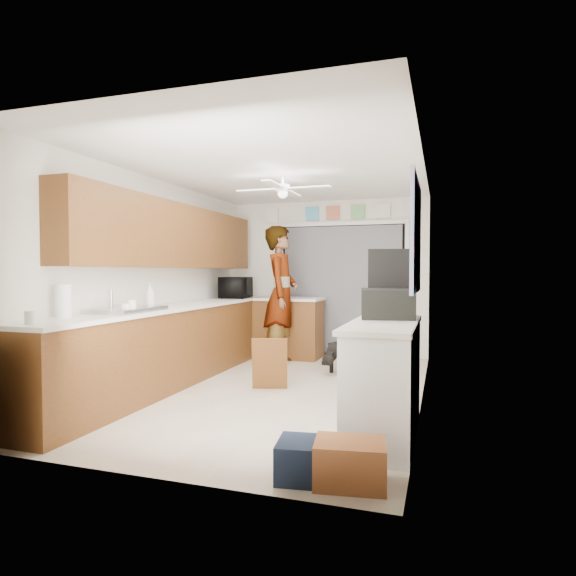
% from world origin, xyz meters
% --- Properties ---
extents(floor, '(5.00, 5.00, 0.00)m').
position_xyz_m(floor, '(0.00, 0.00, 0.00)').
color(floor, '#C1B09B').
rests_on(floor, ground).
extents(ceiling, '(5.00, 5.00, 0.00)m').
position_xyz_m(ceiling, '(0.00, 0.00, 2.50)').
color(ceiling, white).
rests_on(ceiling, ground).
extents(wall_back, '(3.20, 0.00, 3.20)m').
position_xyz_m(wall_back, '(0.00, 2.50, 1.25)').
color(wall_back, white).
rests_on(wall_back, ground).
extents(wall_front, '(3.20, 0.00, 3.20)m').
position_xyz_m(wall_front, '(0.00, -2.50, 1.25)').
color(wall_front, white).
rests_on(wall_front, ground).
extents(wall_left, '(0.00, 5.00, 5.00)m').
position_xyz_m(wall_left, '(-1.60, 0.00, 1.25)').
color(wall_left, white).
rests_on(wall_left, ground).
extents(wall_right, '(0.00, 5.00, 5.00)m').
position_xyz_m(wall_right, '(1.60, 0.00, 1.25)').
color(wall_right, white).
rests_on(wall_right, ground).
extents(left_base_cabinets, '(0.60, 4.80, 0.90)m').
position_xyz_m(left_base_cabinets, '(-1.30, 0.00, 0.45)').
color(left_base_cabinets, brown).
rests_on(left_base_cabinets, floor).
extents(left_countertop, '(0.62, 4.80, 0.04)m').
position_xyz_m(left_countertop, '(-1.29, 0.00, 0.92)').
color(left_countertop, white).
rests_on(left_countertop, left_base_cabinets).
extents(upper_cabinets, '(0.32, 4.00, 0.80)m').
position_xyz_m(upper_cabinets, '(-1.44, 0.20, 1.80)').
color(upper_cabinets, brown).
rests_on(upper_cabinets, wall_left).
extents(sink_basin, '(0.50, 0.76, 0.06)m').
position_xyz_m(sink_basin, '(-1.29, -1.00, 0.95)').
color(sink_basin, silver).
rests_on(sink_basin, left_countertop).
extents(faucet, '(0.03, 0.03, 0.22)m').
position_xyz_m(faucet, '(-1.48, -1.00, 1.05)').
color(faucet, silver).
rests_on(faucet, left_countertop).
extents(peninsula_base, '(1.00, 0.60, 0.90)m').
position_xyz_m(peninsula_base, '(-0.50, 2.00, 0.45)').
color(peninsula_base, brown).
rests_on(peninsula_base, floor).
extents(peninsula_top, '(1.04, 0.64, 0.04)m').
position_xyz_m(peninsula_top, '(-0.50, 2.00, 0.92)').
color(peninsula_top, white).
rests_on(peninsula_top, peninsula_base).
extents(back_opening_recess, '(2.00, 0.06, 2.10)m').
position_xyz_m(back_opening_recess, '(0.25, 2.47, 1.05)').
color(back_opening_recess, black).
rests_on(back_opening_recess, wall_back).
extents(curtain_panel, '(1.90, 0.03, 2.05)m').
position_xyz_m(curtain_panel, '(0.25, 2.43, 1.05)').
color(curtain_panel, slate).
rests_on(curtain_panel, wall_back).
extents(door_trim_left, '(0.06, 0.04, 2.10)m').
position_xyz_m(door_trim_left, '(-0.77, 2.44, 1.05)').
color(door_trim_left, white).
rests_on(door_trim_left, wall_back).
extents(door_trim_right, '(0.06, 0.04, 2.10)m').
position_xyz_m(door_trim_right, '(1.27, 2.44, 1.05)').
color(door_trim_right, white).
rests_on(door_trim_right, wall_back).
extents(door_trim_head, '(2.10, 0.04, 0.06)m').
position_xyz_m(door_trim_head, '(0.25, 2.44, 2.12)').
color(door_trim_head, white).
rests_on(door_trim_head, wall_back).
extents(header_frame_1, '(0.22, 0.02, 0.22)m').
position_xyz_m(header_frame_1, '(-0.25, 2.47, 2.30)').
color(header_frame_1, '#52ACDB').
rests_on(header_frame_1, wall_back).
extents(header_frame_2, '(0.22, 0.02, 0.22)m').
position_xyz_m(header_frame_2, '(0.10, 2.47, 2.30)').
color(header_frame_2, '#C76B4A').
rests_on(header_frame_2, wall_back).
extents(header_frame_3, '(0.22, 0.02, 0.22)m').
position_xyz_m(header_frame_3, '(0.50, 2.47, 2.30)').
color(header_frame_3, '#71B969').
rests_on(header_frame_3, wall_back).
extents(header_frame_4, '(0.22, 0.02, 0.22)m').
position_xyz_m(header_frame_4, '(0.90, 2.47, 2.30)').
color(header_frame_4, silver).
rests_on(header_frame_4, wall_back).
extents(route66_sign, '(0.22, 0.02, 0.26)m').
position_xyz_m(route66_sign, '(-0.95, 2.47, 2.30)').
color(route66_sign, silver).
rests_on(route66_sign, wall_back).
extents(right_counter_base, '(0.50, 1.40, 0.90)m').
position_xyz_m(right_counter_base, '(1.35, -1.20, 0.45)').
color(right_counter_base, white).
rests_on(right_counter_base, floor).
extents(right_counter_top, '(0.54, 1.44, 0.04)m').
position_xyz_m(right_counter_top, '(1.34, -1.20, 0.92)').
color(right_counter_top, white).
rests_on(right_counter_top, right_counter_base).
extents(abstract_painting, '(0.03, 1.15, 0.95)m').
position_xyz_m(abstract_painting, '(1.58, -1.00, 1.65)').
color(abstract_painting, '#FF5DBB').
rests_on(abstract_painting, wall_right).
extents(ceiling_fan, '(1.14, 1.14, 0.24)m').
position_xyz_m(ceiling_fan, '(0.00, 0.20, 2.32)').
color(ceiling_fan, white).
rests_on(ceiling_fan, ceiling).
extents(microwave, '(0.48, 0.64, 0.33)m').
position_xyz_m(microwave, '(-1.25, 1.66, 1.10)').
color(microwave, black).
rests_on(microwave, left_countertop).
extents(soap_bottle, '(0.13, 0.13, 0.29)m').
position_xyz_m(soap_bottle, '(-1.35, -0.51, 1.09)').
color(soap_bottle, silver).
rests_on(soap_bottle, left_countertop).
extents(cup, '(0.13, 0.13, 0.09)m').
position_xyz_m(cup, '(-1.21, -1.11, 0.99)').
color(cup, white).
rests_on(cup, left_countertop).
extents(jar_a, '(0.12, 0.12, 0.13)m').
position_xyz_m(jar_a, '(-1.16, -1.10, 1.01)').
color(jar_a, silver).
rests_on(jar_a, left_countertop).
extents(jar_b, '(0.09, 0.09, 0.11)m').
position_xyz_m(jar_b, '(-1.26, -2.25, 0.99)').
color(jar_b, silver).
rests_on(jar_b, left_countertop).
extents(paper_towel_roll, '(0.18, 0.18, 0.30)m').
position_xyz_m(paper_towel_roll, '(-1.45, -1.70, 1.09)').
color(paper_towel_roll, white).
rests_on(paper_towel_roll, left_countertop).
extents(suitcase, '(0.54, 0.66, 0.26)m').
position_xyz_m(suitcase, '(1.32, -0.80, 1.07)').
color(suitcase, black).
rests_on(suitcase, right_counter_top).
extents(suitcase_rim, '(0.53, 0.65, 0.02)m').
position_xyz_m(suitcase_rim, '(1.32, -0.80, 0.96)').
color(suitcase_rim, yellow).
rests_on(suitcase_rim, suitcase).
extents(suitcase_lid, '(0.42, 0.10, 0.50)m').
position_xyz_m(suitcase_lid, '(1.32, -0.51, 1.32)').
color(suitcase_lid, black).
rests_on(suitcase_lid, suitcase).
extents(cardboard_box, '(0.49, 0.40, 0.28)m').
position_xyz_m(cardboard_box, '(1.25, -2.20, 0.14)').
color(cardboard_box, '#AB5936').
rests_on(cardboard_box, floor).
extents(navy_crate, '(0.45, 0.39, 0.25)m').
position_xyz_m(navy_crate, '(0.98, -2.20, 0.12)').
color(navy_crate, '#141F34').
rests_on(navy_crate, floor).
extents(cabinet_door_panel, '(0.43, 0.27, 0.60)m').
position_xyz_m(cabinet_door_panel, '(-0.07, -0.06, 0.30)').
color(cabinet_door_panel, brown).
rests_on(cabinet_door_panel, floor).
extents(man, '(0.57, 0.79, 2.02)m').
position_xyz_m(man, '(-0.48, 1.55, 1.01)').
color(man, white).
rests_on(man, floor).
extents(dog, '(0.45, 0.63, 0.46)m').
position_xyz_m(dog, '(0.52, 1.18, 0.23)').
color(dog, black).
rests_on(dog, floor).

